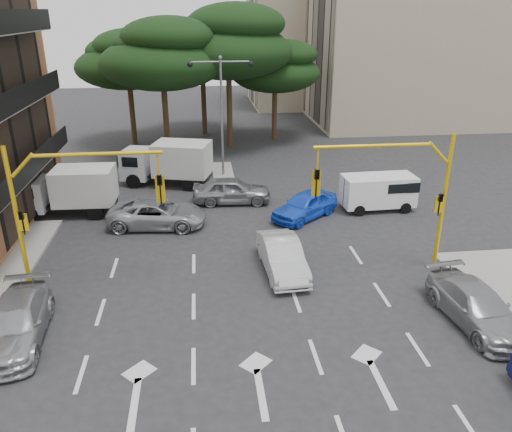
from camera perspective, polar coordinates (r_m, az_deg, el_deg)
The scene contains 21 objects.
ground at distance 19.72m, azimuth -1.24°, elevation -9.90°, with size 120.00×120.00×0.00m, color #28282B.
median_strip at distance 34.26m, azimuth -3.75°, elevation 4.64°, with size 1.40×6.00×0.15m, color gray.
apartment_beige_near at distance 53.11m, azimuth 18.44°, elevation 20.16°, with size 20.20×12.15×18.70m.
apartment_beige_far at distance 62.31m, azimuth 7.33°, elevation 20.32°, with size 16.20×12.15×16.70m.
pine_left_near at distance 38.73m, azimuth -10.67°, elevation 17.78°, with size 9.15×9.15×10.23m.
pine_center at distance 40.67m, azimuth -3.12°, elevation 19.30°, with size 9.98×9.98×11.16m.
pine_left_far at distance 43.04m, azimuth -14.44°, elevation 16.99°, with size 8.32×8.32×9.30m.
pine_right at distance 43.25m, azimuth 2.30°, elevation 16.74°, with size 7.49×7.49×8.37m.
pine_back at distance 45.63m, azimuth -6.16°, elevation 18.69°, with size 9.15×9.15×10.23m.
signal_mast_right at distance 21.40m, azimuth 16.63°, elevation 3.35°, with size 5.79×0.37×6.00m.
signal_mast_left at distance 20.44m, azimuth -21.25°, elevation 1.85°, with size 5.79×0.37×6.00m.
street_lamp_center at distance 33.01m, azimuth -3.99°, elevation 13.52°, with size 4.16×0.36×7.77m.
car_white_hatch at distance 21.60m, azimuth 3.01°, elevation -4.62°, with size 1.54×4.41×1.45m, color silver.
car_blue_compact at distance 27.26m, azimuth 5.61°, elevation 1.23°, with size 1.70×4.22×1.44m, color blue.
car_silver_wagon at distance 19.21m, azimuth -25.78°, elevation -10.97°, with size 1.94×4.77×1.38m, color #9D9EA4.
car_silver_cross_a at distance 26.53m, azimuth -11.22°, elevation 0.24°, with size 2.32×5.04×1.40m, color #A7A9B0.
car_silver_cross_b at distance 29.29m, azimuth -2.80°, elevation 2.96°, with size 1.83×4.54×1.55m, color gray.
car_silver_parked at distance 19.91m, azimuth 23.89°, elevation -9.40°, with size 1.91×4.71×1.37m, color #919498.
van_white at distance 29.06m, azimuth 13.76°, elevation 2.65°, with size 1.82×4.03×2.02m, color white, non-canonical shape.
box_truck_a at distance 29.32m, azimuth -20.76°, elevation 2.62°, with size 2.24×5.34×2.63m, color silver, non-canonical shape.
box_truck_b at distance 32.76m, azimuth -10.12°, elevation 5.93°, with size 2.40×5.72×2.82m, color silver, non-canonical shape.
Camera 1 is at (-1.47, -16.58, 10.57)m, focal length 35.00 mm.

